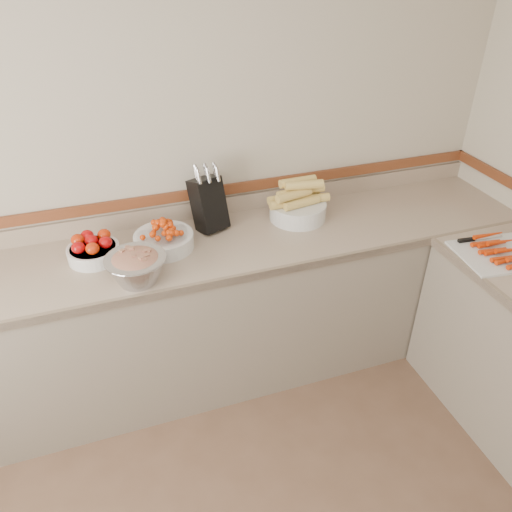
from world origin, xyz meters
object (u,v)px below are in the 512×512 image
object	(u,v)px
corn_bowl	(298,205)
rhubarb_bowl	(136,266)
tomato_bowl	(93,249)
cherry_tomato_bowl	(164,238)
cutting_board	(500,252)
knife_block	(208,203)

from	to	relation	value
corn_bowl	rhubarb_bowl	size ratio (longest dim) A/B	1.24
tomato_bowl	corn_bowl	world-z (taller)	corn_bowl
tomato_bowl	rhubarb_bowl	xyz separation A→B (m)	(0.18, -0.27, 0.03)
cherry_tomato_bowl	rhubarb_bowl	world-z (taller)	cherry_tomato_bowl
cutting_board	knife_block	bearing A→B (deg)	150.29
tomato_bowl	corn_bowl	bearing A→B (deg)	2.91
tomato_bowl	cherry_tomato_bowl	xyz separation A→B (m)	(0.35, -0.01, 0.00)
tomato_bowl	rhubarb_bowl	size ratio (longest dim) A/B	0.90
cherry_tomato_bowl	cutting_board	distance (m)	1.72
tomato_bowl	rhubarb_bowl	bearing A→B (deg)	-55.85
cutting_board	corn_bowl	bearing A→B (deg)	139.74
rhubarb_bowl	cherry_tomato_bowl	bearing A→B (deg)	56.57
knife_block	corn_bowl	size ratio (longest dim) A/B	1.06
corn_bowl	rhubarb_bowl	bearing A→B (deg)	-161.04
cherry_tomato_bowl	tomato_bowl	bearing A→B (deg)	178.06
knife_block	cutting_board	world-z (taller)	knife_block
corn_bowl	cutting_board	xyz separation A→B (m)	(0.82, -0.70, -0.07)
knife_block	cutting_board	distance (m)	1.53
cherry_tomato_bowl	knife_block	bearing A→B (deg)	24.95
tomato_bowl	corn_bowl	xyz separation A→B (m)	(1.13, 0.06, 0.03)
tomato_bowl	knife_block	bearing A→B (deg)	10.54
cutting_board	cherry_tomato_bowl	bearing A→B (deg)	158.61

